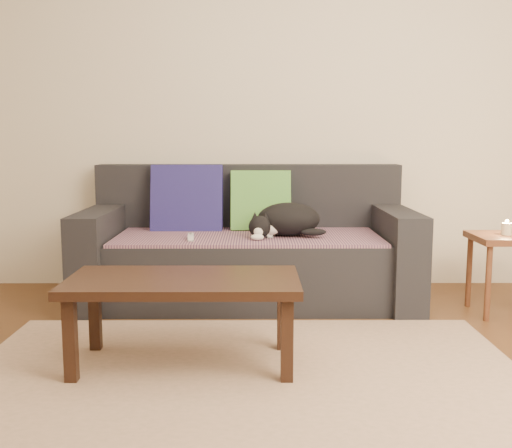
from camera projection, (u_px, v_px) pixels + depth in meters
name	position (u px, v px, depth m)	size (l,w,h in m)	color
ground	(245.00, 401.00, 2.40)	(4.50, 4.50, 0.00)	brown
back_wall	(249.00, 103.00, 4.20)	(4.50, 0.04, 2.60)	beige
sofa	(248.00, 253.00, 3.91)	(2.10, 0.94, 0.87)	#232328
throw_blanket	(248.00, 237.00, 3.81)	(1.66, 0.74, 0.02)	#3A2444
cushion_navy	(187.00, 201.00, 4.03)	(0.48, 0.12, 0.48)	#181250
cushion_green	(261.00, 201.00, 4.04)	(0.40, 0.10, 0.40)	#0C524D
cat	(286.00, 220.00, 3.76)	(0.48, 0.36, 0.21)	black
wii_remote_a	(191.00, 237.00, 3.63)	(0.15, 0.04, 0.03)	white
wii_remote_b	(267.00, 234.00, 3.76)	(0.15, 0.04, 0.03)	white
side_table	(505.00, 249.00, 3.57)	(0.38, 0.38, 0.48)	brown
candle	(507.00, 229.00, 3.55)	(0.06, 0.06, 0.09)	beige
rug	(245.00, 385.00, 2.55)	(2.50, 1.80, 0.01)	tan
coffee_table	(184.00, 289.00, 2.72)	(1.05, 0.53, 0.42)	black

